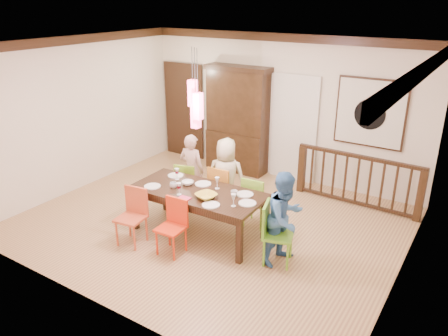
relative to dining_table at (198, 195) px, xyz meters
The scene contains 37 objects.
floor 0.79m from the dining_table, 95.95° to the left, with size 6.00×6.00×0.00m, color #9A6A4A.
ceiling 2.27m from the dining_table, 95.95° to the left, with size 6.00×6.00×0.00m, color white.
wall_back 3.03m from the dining_table, 90.87° to the left, with size 6.00×6.00×0.00m, color beige.
wall_left 3.17m from the dining_table, behind, with size 5.00×5.00×0.00m, color beige.
wall_right 3.09m from the dining_table, ahead, with size 5.00×5.00×0.00m, color beige.
crown_molding 2.20m from the dining_table, 95.95° to the left, with size 6.00×5.00×0.16m, color black, non-canonical shape.
panel_door 3.79m from the dining_table, 130.37° to the left, with size 1.04×0.07×2.24m, color black.
white_doorway 2.93m from the dining_table, 83.96° to the left, with size 0.97×0.05×2.22m, color silver.
painting 3.50m from the dining_table, 58.69° to the left, with size 1.25×0.06×1.25m.
pendant_cluster 1.44m from the dining_table, 32.01° to the right, with size 0.27×0.21×1.14m.
dining_table is the anchor object (origin of this frame).
chair_far_left 1.06m from the dining_table, 135.59° to the left, with size 0.46×0.46×0.83m.
chair_far_mid 0.81m from the dining_table, 92.48° to the left, with size 0.43×0.43×0.90m.
chair_far_right 1.00m from the dining_table, 49.88° to the left, with size 0.41×0.41×0.86m.
chair_near_left 1.06m from the dining_table, 130.54° to the right, with size 0.45×0.45×0.88m.
chair_near_mid 0.71m from the dining_table, 89.77° to the right, with size 0.39×0.39×0.83m.
chair_end_right 1.43m from the dining_table, ahead, with size 0.51×0.51×0.91m.
china_hutch 2.91m from the dining_table, 108.70° to the left, with size 1.42×0.46×2.25m.
balustrade 2.98m from the dining_table, 52.91° to the left, with size 2.28×0.15×0.96m.
person_far_left 1.08m from the dining_table, 131.42° to the left, with size 0.48×0.32×1.33m, color beige.
person_far_mid 0.80m from the dining_table, 89.14° to the left, with size 0.67×0.44×1.38m, color beige.
person_end_right 1.48m from the dining_table, ahead, with size 0.66×0.52×1.36m, color #4176B6.
serving_bowl 0.34m from the dining_table, 30.37° to the right, with size 0.30×0.30×0.07m, color gold.
small_bowl 0.30m from the dining_table, 160.11° to the left, with size 0.19×0.19×0.06m, color white.
cup_left 0.42m from the dining_table, 162.24° to the right, with size 0.11×0.11×0.09m, color silver.
cup_right 0.61m from the dining_table, 11.53° to the left, with size 0.10×0.10×0.10m, color silver.
plate_far_left 0.72m from the dining_table, 157.04° to the left, with size 0.26×0.26×0.01m, color white.
plate_far_mid 0.27m from the dining_table, 105.81° to the left, with size 0.26×0.26×0.01m, color white.
plate_far_right 0.75m from the dining_table, 20.53° to the left, with size 0.26×0.26×0.01m, color white.
plate_near_left 0.74m from the dining_table, 158.48° to the right, with size 0.26×0.26×0.01m, color white.
plate_near_mid 0.57m from the dining_table, 34.47° to the right, with size 0.26×0.26×0.01m, color white.
plate_end_right 0.88m from the dining_table, ahead, with size 0.26×0.26×0.01m, color white.
wine_glass_a 0.60m from the dining_table, 161.81° to the left, with size 0.08×0.08×0.19m, color #590C19, non-canonical shape.
wine_glass_b 0.36m from the dining_table, 45.69° to the left, with size 0.08×0.08×0.19m, color silver, non-canonical shape.
wine_glass_c 0.36m from the dining_table, 119.10° to the right, with size 0.08×0.08×0.19m, color #590C19, non-canonical shape.
wine_glass_d 0.79m from the dining_table, 12.26° to the right, with size 0.08×0.08×0.19m, color silver, non-canonical shape.
napkin 0.36m from the dining_table, 89.24° to the right, with size 0.18×0.14×0.01m, color #D83359.
Camera 1 is at (3.70, -5.39, 3.55)m, focal length 35.00 mm.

